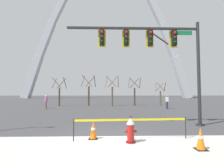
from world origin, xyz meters
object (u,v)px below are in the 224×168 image
monument_arch (108,34)px  pedestrian_walking_left (46,102)px  traffic_signal_gantry (158,49)px  fire_hydrant (131,130)px  pedestrian_standing_center (167,102)px  traffic_cone_by_hydrant (201,139)px  traffic_cone_mid_sidewalk (93,130)px

monument_arch → pedestrian_walking_left: 48.37m
traffic_signal_gantry → pedestrian_walking_left: 15.40m
fire_hydrant → pedestrian_walking_left: bearing=119.9°
fire_hydrant → pedestrian_standing_center: bearing=65.6°
fire_hydrant → monument_arch: bearing=90.8°
traffic_cone_by_hydrant → monument_arch: size_ratio=0.01×
fire_hydrant → traffic_cone_mid_sidewalk: (-1.44, 0.54, -0.11)m
traffic_signal_gantry → pedestrian_walking_left: traffic_signal_gantry is taller
fire_hydrant → monument_arch: monument_arch is taller
monument_arch → pedestrian_standing_center: 48.85m
traffic_cone_mid_sidewalk → pedestrian_walking_left: pedestrian_walking_left is taller
traffic_cone_by_hydrant → traffic_signal_gantry: size_ratio=0.09×
traffic_cone_mid_sidewalk → pedestrian_walking_left: (-6.73, 13.67, 0.46)m
traffic_cone_by_hydrant → fire_hydrant: bearing=158.2°
traffic_signal_gantry → monument_arch: bearing=93.0°
pedestrian_standing_center → traffic_cone_mid_sidewalk: bearing=-120.3°
fire_hydrant → traffic_cone_by_hydrant: 2.35m
fire_hydrant → pedestrian_standing_center: (6.17, 13.57, 0.35)m
traffic_cone_mid_sidewalk → traffic_signal_gantry: traffic_signal_gantry is taller
traffic_cone_by_hydrant → monument_arch: monument_arch is taller
traffic_cone_mid_sidewalk → pedestrian_standing_center: pedestrian_standing_center is taller
traffic_cone_mid_sidewalk → pedestrian_standing_center: size_ratio=0.46×
traffic_signal_gantry → pedestrian_standing_center: (4.13, 10.32, -3.59)m
traffic_cone_by_hydrant → pedestrian_walking_left: 18.29m
traffic_signal_gantry → traffic_cone_by_hydrant: bearing=-88.1°
fire_hydrant → pedestrian_walking_left: (-8.17, 14.21, 0.35)m
fire_hydrant → monument_arch: size_ratio=0.02×
traffic_signal_gantry → pedestrian_standing_center: bearing=68.2°
traffic_cone_mid_sidewalk → pedestrian_walking_left: bearing=116.2°
traffic_signal_gantry → monument_arch: (-2.79, 52.82, 19.48)m
traffic_signal_gantry → pedestrian_standing_center: size_ratio=4.92×
traffic_cone_by_hydrant → pedestrian_standing_center: (3.99, 14.44, 0.46)m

